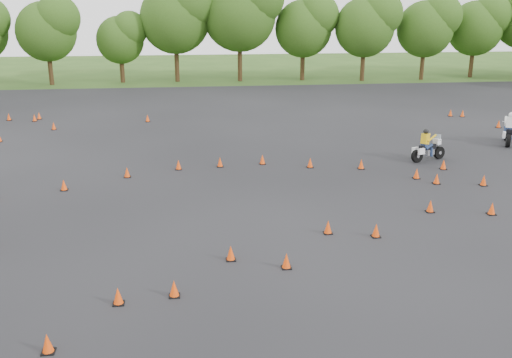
# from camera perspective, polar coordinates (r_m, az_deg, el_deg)

# --- Properties ---
(ground) EXTENTS (140.00, 140.00, 0.00)m
(ground) POSITION_cam_1_polar(r_m,az_deg,el_deg) (18.35, 1.49, -7.31)
(ground) COLOR #2D5119
(ground) RESTS_ON ground
(asphalt_pad) EXTENTS (62.00, 62.00, 0.00)m
(asphalt_pad) POSITION_cam_1_polar(r_m,az_deg,el_deg) (23.89, -0.57, -1.31)
(asphalt_pad) COLOR black
(asphalt_pad) RESTS_ON ground
(treeline) EXTENTS (86.98, 32.68, 11.14)m
(treeline) POSITION_cam_1_polar(r_m,az_deg,el_deg) (52.54, 2.77, 14.10)
(treeline) COLOR #2C4C15
(treeline) RESTS_ON ground
(traffic_cones) EXTENTS (36.18, 32.82, 0.45)m
(traffic_cones) POSITION_cam_1_polar(r_m,az_deg,el_deg) (22.85, -1.99, -1.61)
(traffic_cones) COLOR #F0450A
(traffic_cones) RESTS_ON asphalt_pad
(rider_yellow) EXTENTS (2.18, 1.35, 1.61)m
(rider_yellow) POSITION_cam_1_polar(r_m,az_deg,el_deg) (29.67, 16.95, 3.28)
(rider_yellow) COLOR gold
(rider_yellow) RESTS_ON ground
(rider_white) EXTENTS (1.72, 2.42, 1.82)m
(rider_white) POSITION_cam_1_polar(r_m,az_deg,el_deg) (34.78, 23.95, 4.71)
(rider_white) COLOR silver
(rider_white) RESTS_ON ground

